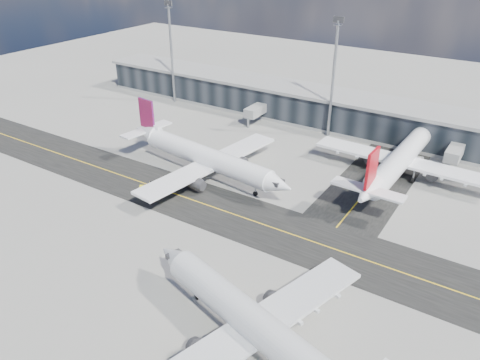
{
  "coord_description": "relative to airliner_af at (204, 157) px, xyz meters",
  "views": [
    {
      "loc": [
        40.64,
        -56.29,
        45.6
      ],
      "look_at": [
        -0.65,
        7.94,
        5.0
      ],
      "focal_mm": 35.0,
      "sensor_mm": 36.0,
      "label": 1
    }
  ],
  "objects": [
    {
      "name": "taxiway_lanes",
      "position": [
        17.12,
        -3.01,
        -4.25
      ],
      "size": [
        180.0,
        63.0,
        0.03
      ],
      "color": "black",
      "rests_on": "ground"
    },
    {
      "name": "airliner_af",
      "position": [
        0.0,
        0.0,
        0.0
      ],
      "size": [
        43.56,
        37.25,
        12.9
      ],
      "rotation": [
        0.0,
        0.0,
        -1.7
      ],
      "color": "white",
      "rests_on": "ground"
    },
    {
      "name": "floodlight_masts",
      "position": [
        13.21,
        34.25,
        11.34
      ],
      "size": [
        102.5,
        0.7,
        28.9
      ],
      "color": "gray",
      "rests_on": "ground"
    },
    {
      "name": "airliner_redtail",
      "position": [
        34.67,
        20.71,
        0.04
      ],
      "size": [
        37.38,
        43.91,
        13.03
      ],
      "rotation": [
        0.0,
        0.0,
        -0.03
      ],
      "color": "white",
      "rests_on": "ground"
    },
    {
      "name": "ground",
      "position": [
        13.21,
        -13.75,
        -4.26
      ],
      "size": [
        300.0,
        300.0,
        0.0
      ],
      "primitive_type": "plane",
      "color": "gray",
      "rests_on": "ground"
    },
    {
      "name": "baggage_tug",
      "position": [
        -4.87,
        -11.88,
        -3.23
      ],
      "size": [
        3.6,
        3.07,
        2.06
      ],
      "rotation": [
        0.0,
        0.0,
        -1.0
      ],
      "color": "#D7D10B",
      "rests_on": "ground"
    },
    {
      "name": "service_van",
      "position": [
        36.46,
        30.25,
        -3.62
      ],
      "size": [
        2.75,
        4.86,
        1.28
      ],
      "primitive_type": "imported",
      "rotation": [
        0.0,
        0.0,
        0.14
      ],
      "color": "white",
      "rests_on": "ground"
    },
    {
      "name": "airliner_near",
      "position": [
        34.44,
        -34.8,
        -0.12
      ],
      "size": [
        41.67,
        35.89,
        12.54
      ],
      "rotation": [
        0.0,
        0.0,
        1.29
      ],
      "color": "silver",
      "rests_on": "ground"
    },
    {
      "name": "terminal_concourse",
      "position": [
        13.25,
        41.18,
        -0.17
      ],
      "size": [
        152.0,
        19.8,
        8.8
      ],
      "color": "black",
      "rests_on": "ground"
    }
  ]
}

